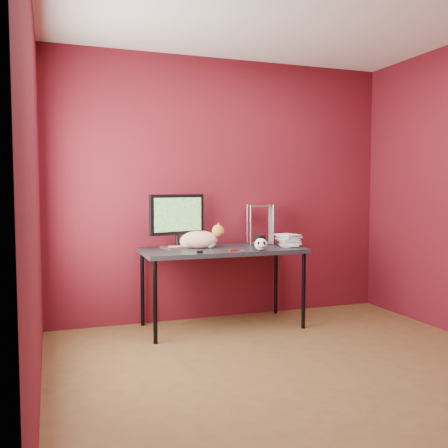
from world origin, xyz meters
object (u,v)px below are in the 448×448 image
object	(u,v)px
desk	(222,253)
book_stack	(281,178)
monitor	(177,218)
speaker	(260,242)
cat	(200,239)
skull_mug	(261,244)

from	to	relation	value
desk	book_stack	distance (m)	0.92
desk	monitor	bearing A→B (deg)	161.18
book_stack	speaker	bearing A→B (deg)	177.62
desk	cat	world-z (taller)	cat
skull_mug	speaker	size ratio (longest dim) A/B	1.06
cat	speaker	xyz separation A→B (m)	(0.56, -0.12, -0.03)
monitor	skull_mug	size ratio (longest dim) A/B	4.68
book_stack	desk	bearing A→B (deg)	174.77
cat	speaker	distance (m)	0.57
cat	desk	bearing A→B (deg)	-1.18
skull_mug	speaker	bearing A→B (deg)	85.97
cat	book_stack	world-z (taller)	book_stack
cat	book_stack	size ratio (longest dim) A/B	0.39
monitor	book_stack	xyz separation A→B (m)	(0.98, -0.19, 0.38)
desk	book_stack	bearing A→B (deg)	-5.23
desk	skull_mug	bearing A→B (deg)	-47.38
monitor	book_stack	size ratio (longest dim) A/B	0.43
monitor	book_stack	world-z (taller)	book_stack
cat	skull_mug	distance (m)	0.59
desk	book_stack	size ratio (longest dim) A/B	1.14
monitor	skull_mug	distance (m)	0.82
skull_mug	book_stack	distance (m)	0.72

